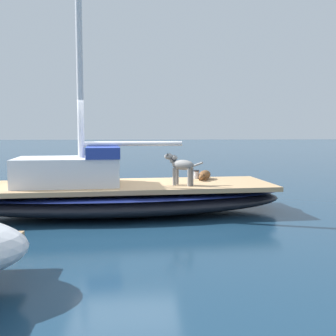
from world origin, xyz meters
The scene contains 7 objects.
ground_plane centered at (0.00, 0.00, 0.00)m, with size 120.00×120.00×0.00m, color navy.
sailboat_main centered at (0.00, 0.00, 0.34)m, with size 3.16×7.43×0.66m.
mast_main centered at (-0.08, 0.77, 4.42)m, with size 0.14×2.27×8.29m.
cabin_house centered at (-0.11, 1.11, 1.01)m, with size 1.59×2.34×0.84m.
dog_brown centered at (0.68, -1.92, 0.77)m, with size 0.92×0.45×0.22m.
dog_grey centered at (-0.29, -1.27, 1.08)m, with size 0.59×0.83×0.70m.
deck_winch centered at (0.88, -1.75, 0.76)m, with size 0.16×0.16×0.21m.
Camera 1 is at (-9.22, -0.44, 1.90)m, focal length 44.53 mm.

